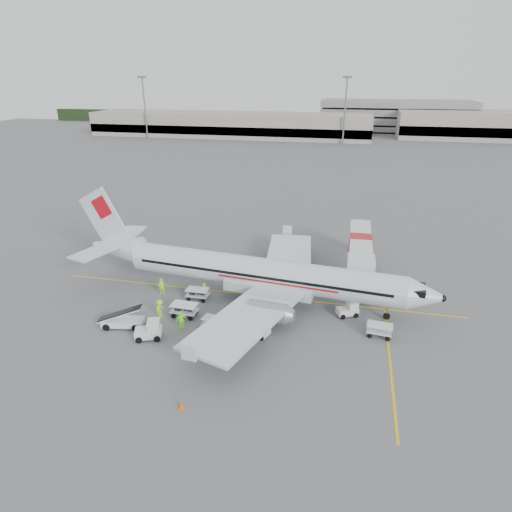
% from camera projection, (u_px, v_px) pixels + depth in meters
% --- Properties ---
extents(ground, '(360.00, 360.00, 0.00)m').
position_uv_depth(ground, '(252.00, 295.00, 46.64)').
color(ground, '#56595B').
extents(stripe_lead, '(44.00, 0.20, 0.01)m').
position_uv_depth(stripe_lead, '(252.00, 295.00, 46.64)').
color(stripe_lead, yellow).
rests_on(stripe_lead, ground).
extents(stripe_cross, '(0.20, 20.00, 0.01)m').
position_uv_depth(stripe_cross, '(389.00, 355.00, 36.57)').
color(stripe_cross, yellow).
rests_on(stripe_cross, ground).
extents(terminal_west, '(110.00, 22.00, 9.00)m').
position_uv_depth(terminal_west, '(230.00, 125.00, 169.97)').
color(terminal_west, gray).
rests_on(terminal_west, ground).
extents(parking_garage, '(62.00, 24.00, 14.00)m').
position_uv_depth(parking_garage, '(395.00, 115.00, 182.63)').
color(parking_garage, slate).
rests_on(parking_garage, ground).
extents(treeline, '(300.00, 3.00, 6.00)m').
position_uv_depth(treeline, '(337.00, 120.00, 202.79)').
color(treeline, black).
rests_on(treeline, ground).
extents(mast_west, '(3.20, 1.20, 22.00)m').
position_uv_depth(mast_west, '(145.00, 108.00, 162.83)').
color(mast_west, slate).
rests_on(mast_west, ground).
extents(mast_center, '(3.20, 1.20, 22.00)m').
position_uv_depth(mast_center, '(345.00, 111.00, 147.43)').
color(mast_center, slate).
rests_on(mast_center, ground).
extents(aircraft, '(40.99, 33.57, 10.54)m').
position_uv_depth(aircraft, '(261.00, 254.00, 43.75)').
color(aircraft, silver).
rests_on(aircraft, ground).
extents(jet_bridge, '(3.42, 17.33, 4.54)m').
position_uv_depth(jet_bridge, '(359.00, 254.00, 51.61)').
color(jet_bridge, silver).
rests_on(jet_bridge, ground).
extents(belt_loader, '(5.37, 2.84, 2.76)m').
position_uv_depth(belt_loader, '(122.00, 314.00, 40.25)').
color(belt_loader, silver).
rests_on(belt_loader, ground).
extents(tug_fore, '(2.36, 1.95, 1.58)m').
position_uv_depth(tug_fore, '(347.00, 308.00, 42.33)').
color(tug_fore, silver).
rests_on(tug_fore, ground).
extents(tug_mid, '(2.43, 1.86, 1.66)m').
position_uv_depth(tug_mid, '(258.00, 327.00, 39.14)').
color(tug_mid, silver).
rests_on(tug_mid, ground).
extents(tug_aft, '(2.68, 2.07, 1.82)m').
position_uv_depth(tug_aft, '(148.00, 330.00, 38.57)').
color(tug_aft, silver).
rests_on(tug_aft, ground).
extents(cart_loaded_a, '(2.34, 1.40, 1.22)m').
position_uv_depth(cart_loaded_a, '(198.00, 294.00, 45.53)').
color(cart_loaded_a, silver).
rests_on(cart_loaded_a, ground).
extents(cart_loaded_b, '(2.63, 1.62, 1.34)m').
position_uv_depth(cart_loaded_b, '(184.00, 310.00, 42.28)').
color(cart_loaded_b, silver).
rests_on(cart_loaded_b, ground).
extents(cart_empty_a, '(2.43, 1.69, 1.16)m').
position_uv_depth(cart_empty_a, '(214.00, 324.00, 40.13)').
color(cart_empty_a, silver).
rests_on(cart_empty_a, ground).
extents(cart_empty_b, '(2.39, 1.55, 1.19)m').
position_uv_depth(cart_empty_b, '(379.00, 330.00, 39.04)').
color(cart_empty_b, silver).
rests_on(cart_empty_b, ground).
extents(cone_nose, '(0.41, 0.41, 0.67)m').
position_uv_depth(cone_nose, '(422.00, 292.00, 46.53)').
color(cone_nose, '#EC6104').
rests_on(cone_nose, ground).
extents(cone_port, '(0.42, 0.42, 0.69)m').
position_uv_depth(cone_port, '(271.00, 240.00, 61.25)').
color(cone_port, '#EC6104').
rests_on(cone_port, ground).
extents(cone_stbd, '(0.41, 0.41, 0.68)m').
position_uv_depth(cone_stbd, '(181.00, 405.00, 30.55)').
color(cone_stbd, '#EC6104').
rests_on(cone_stbd, ground).
extents(crew_a, '(0.72, 0.52, 1.86)m').
position_uv_depth(crew_a, '(162.00, 286.00, 46.50)').
color(crew_a, '#86F31A').
rests_on(crew_a, ground).
extents(crew_b, '(1.00, 0.95, 1.62)m').
position_uv_depth(crew_b, '(205.00, 290.00, 45.98)').
color(crew_b, '#86F31A').
rests_on(crew_b, ground).
extents(crew_c, '(0.77, 1.25, 1.86)m').
position_uv_depth(crew_c, '(160.00, 308.00, 42.07)').
color(crew_c, '#86F31A').
rests_on(crew_c, ground).
extents(crew_d, '(1.11, 1.06, 1.86)m').
position_uv_depth(crew_d, '(181.00, 320.00, 40.06)').
color(crew_d, '#86F31A').
rests_on(crew_d, ground).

